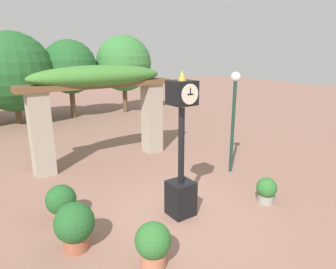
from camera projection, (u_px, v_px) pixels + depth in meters
ground_plane at (180, 215)px, 6.83m from camera, size 60.00×60.00×0.00m
pedestal_clock at (181, 159)px, 6.52m from camera, size 0.54×0.55×3.24m
pergola at (100, 92)px, 9.59m from camera, size 5.05×1.18×3.20m
potted_plant_near_left at (153, 244)px, 5.07m from camera, size 0.63×0.63×0.83m
potted_plant_near_right at (75, 225)px, 5.52m from camera, size 0.75×0.75×0.93m
potted_plant_far_left at (266, 190)px, 7.30m from camera, size 0.50×0.50×0.65m
potted_plant_far_right at (61, 202)px, 6.51m from camera, size 0.65×0.65×0.82m
lamp_post at (234, 106)px, 8.79m from camera, size 0.28×0.28×3.05m
tree_line at (23, 68)px, 15.09m from camera, size 12.74×4.15×4.90m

